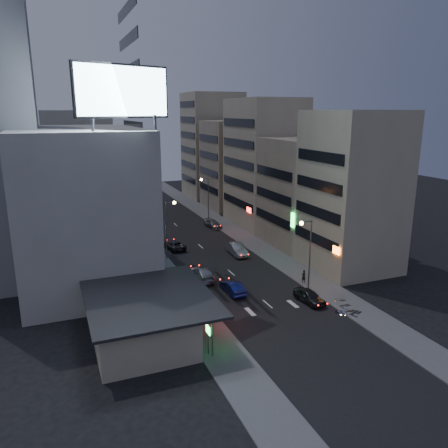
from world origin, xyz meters
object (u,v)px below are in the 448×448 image
parked_car_left (174,245)px  parked_car_right_far (213,224)px  parked_car_right_mid (237,249)px  scooter_silver_a (352,303)px  road_car_blue (233,288)px  road_car_silver (202,273)px  person (304,276)px  scooter_black_b (348,299)px  scooter_silver_b (343,294)px  scooter_black_a (357,305)px  scooter_blue (349,304)px  parked_car_right_near (309,296)px

parked_car_left → parked_car_right_far: parked_car_left is taller
parked_car_right_mid → scooter_silver_a: (3.88, -20.92, -0.09)m
road_car_blue → road_car_silver: size_ratio=0.81×
road_car_silver → person: 12.20m
road_car_silver → person: bearing=152.2°
parked_car_right_far → scooter_black_b: (2.22, -35.07, 0.00)m
scooter_silver_b → scooter_black_a: bearing=175.2°
parked_car_left → parked_car_right_far: (9.67, 9.61, -0.01)m
road_car_silver → scooter_blue: 17.72m
road_car_silver → parked_car_right_near: bearing=128.9°
parked_car_right_mid → scooter_silver_a: bearing=-78.1°
parked_car_right_mid → road_car_silver: size_ratio=0.96×
parked_car_right_near → scooter_silver_a: size_ratio=2.06×
scooter_silver_b → road_car_blue: bearing=64.0°
parked_car_right_mid → parked_car_right_far: (2.10, 15.30, -0.17)m
scooter_black_b → parked_car_left: bearing=24.0°
scooter_black_a → scooter_blue: scooter_black_a is taller
road_car_silver → scooter_silver_b: size_ratio=2.79×
scooter_black_a → parked_car_right_far: bearing=-16.2°
parked_car_right_near → parked_car_right_far: (1.29, 33.05, -0.05)m
road_car_silver → parked_car_right_far: bearing=-113.2°
parked_car_right_far → scooter_black_b: size_ratio=2.56×
person → scooter_silver_a: person is taller
scooter_silver_a → parked_car_left: bearing=17.9°
person → scooter_blue: 8.01m
parked_car_right_near → parked_car_right_far: bearing=81.9°
scooter_black_a → scooter_blue: bearing=30.9°
person → scooter_silver_a: bearing=91.2°
scooter_blue → scooter_black_b: size_ratio=1.10×
road_car_blue → scooter_blue: 12.59m
parked_car_right_near → scooter_black_a: bearing=-53.4°
parked_car_right_mid → scooter_blue: bearing=-79.0°
scooter_blue → person: bearing=5.2°
scooter_black_a → scooter_black_b: (0.15, 1.64, -0.09)m
parked_car_right_far → person: size_ratio=2.88×
road_car_blue → scooter_blue: bearing=136.9°
parked_car_right_far → road_car_blue: (-7.95, -27.78, 0.05)m
parked_car_right_mid → parked_car_left: parked_car_right_mid is taller
scooter_blue → scooter_black_b: bearing=-33.7°
parked_car_left → scooter_silver_b: bearing=110.5°
parked_car_right_mid → scooter_black_a: parked_car_right_mid is taller
scooter_black_b → parked_car_right_far: bearing=2.6°
road_car_blue → scooter_silver_b: 12.08m
scooter_blue → road_car_silver: bearing=41.2°
person → parked_car_right_mid: bearing=-80.8°
parked_car_left → scooter_silver_a: (11.45, -26.61, 0.08)m
parked_car_right_near → parked_car_left: (-8.39, 23.44, -0.05)m
parked_car_left → parked_car_right_near: bearing=103.4°
road_car_silver → scooter_black_a: 18.55m
scooter_silver_a → scooter_silver_b: scooter_silver_a is taller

